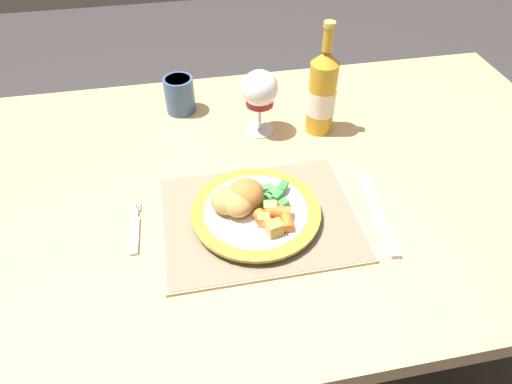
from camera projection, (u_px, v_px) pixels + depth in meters
The scene contains 13 objects.
ground_plane at pixel (232, 362), 1.40m from camera, with size 6.00×6.00×0.00m, color #383333.
dining_table at pixel (221, 213), 0.95m from camera, with size 1.60×0.84×0.74m.
placemat at pixel (259, 218), 0.82m from camera, with size 0.35×0.27×0.01m.
dinner_plate at pixel (256, 213), 0.81m from camera, with size 0.23×0.23×0.02m.
breaded_croquettes at pixel (236, 199), 0.80m from camera, with size 0.12×0.10×0.05m.
green_beans_pile at pixel (272, 194), 0.83m from camera, with size 0.07×0.07×0.02m.
glazed_carrots at pixel (273, 216), 0.78m from camera, with size 0.07×0.07×0.02m.
fork at pixel (135, 231), 0.80m from camera, with size 0.02×0.13×0.01m.
table_knife at pixel (381, 219), 0.82m from camera, with size 0.04×0.22×0.01m.
wine_glass at pixel (260, 92), 0.96m from camera, with size 0.08×0.08×0.15m.
bottle at pixel (322, 93), 0.97m from camera, with size 0.06×0.06×0.25m.
roast_potatoes at pixel (270, 220), 0.77m from camera, with size 0.04×0.07×0.03m.
drinking_cup at pixel (179, 94), 1.06m from camera, with size 0.07×0.07×0.08m.
Camera 1 is at (-0.06, -0.67, 1.34)m, focal length 32.00 mm.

